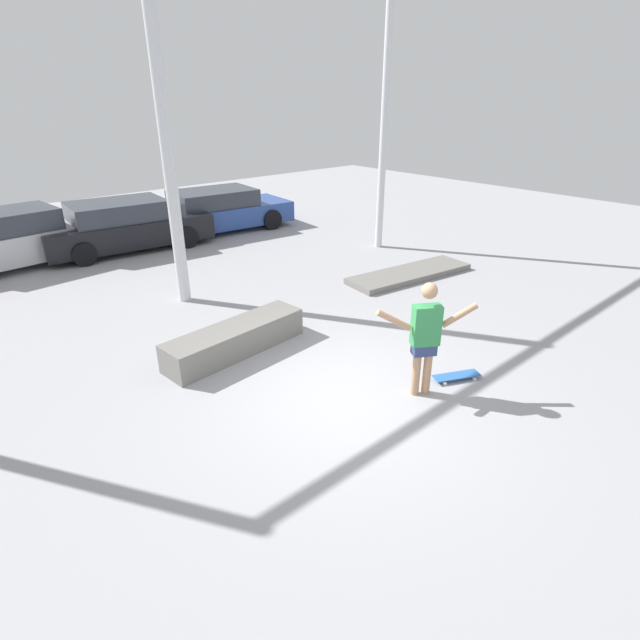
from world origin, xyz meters
TOP-DOWN VIEW (x-y plane):
  - ground_plane at (0.00, 0.00)m, footprint 36.00×36.00m
  - skateboarder at (0.86, -0.61)m, footprint 1.30×0.86m
  - skateboard at (1.60, -0.75)m, footprint 0.77×0.51m
  - grind_box at (-0.47, 2.30)m, footprint 2.63×0.89m
  - manual_pad at (4.79, 2.78)m, footprint 3.36×1.38m
  - canopy_support_right at (3.08, 5.04)m, footprint 6.31×0.20m
  - parked_car_silver at (-2.07, 10.00)m, footprint 4.36×2.17m
  - parked_car_black at (0.62, 9.60)m, footprint 4.63×2.30m
  - parked_car_blue at (3.67, 9.70)m, footprint 4.67×2.31m

SIDE VIEW (x-z plane):
  - ground_plane at x=0.00m, z-range 0.00..0.00m
  - skateboard at x=1.60m, z-range 0.02..0.10m
  - manual_pad at x=4.79m, z-range 0.00..0.14m
  - grind_box at x=-0.47m, z-range 0.00..0.49m
  - parked_car_blue at x=3.67m, z-range -0.02..1.28m
  - parked_car_black at x=0.62m, z-range -0.02..1.34m
  - parked_car_silver at x=-2.07m, z-range -0.02..1.40m
  - skateboarder at x=0.86m, z-range 0.11..1.85m
  - canopy_support_right at x=3.08m, z-range 0.74..7.39m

